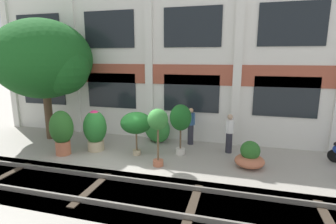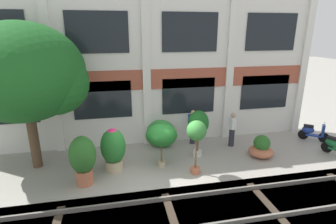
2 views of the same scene
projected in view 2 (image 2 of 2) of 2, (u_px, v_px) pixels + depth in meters
The scene contains 14 objects.
ground_plane at pixel (159, 176), 9.83m from camera, with size 80.00×80.00×0.00m, color #9E998E.
apartment_facade at pixel (145, 60), 11.82m from camera, with size 16.31×0.64×7.93m.
rail_tracks at pixel (172, 219), 7.78m from camera, with size 23.95×2.80×0.43m.
broadleaf_tree at pixel (23, 76), 9.45m from camera, with size 4.61×4.39×5.58m.
potted_plant_wide_bowl at pixel (261, 148), 11.28m from camera, with size 1.06×1.06×0.96m.
potted_plant_fluted_column at pixel (113, 148), 9.99m from camera, with size 0.96×0.96×1.72m.
potted_plant_low_pan at pixel (198, 124), 10.99m from camera, with size 0.87×0.87×2.05m.
potted_plant_terracotta_small at pixel (196, 134), 9.58m from camera, with size 0.73×0.73×2.11m.
potted_plant_tall_urn at pixel (161, 135), 10.20m from camera, with size 1.23×1.23×1.76m.
potted_plant_glazed_jar at pixel (83, 158), 9.04m from camera, with size 0.92×0.92×1.81m.
scooter_second_parked at pixel (312, 132), 12.91m from camera, with size 1.14×0.93×0.98m.
resident_by_doorway at pixel (232, 128), 12.18m from camera, with size 0.34×0.48×1.63m.
resident_watching_tracks at pixel (193, 126), 12.44m from camera, with size 0.42×0.38×1.67m.
topiary_hedge at pixel (161, 134), 12.08m from camera, with size 1.38×0.70×1.34m, color #2D7A33.
Camera 2 is at (-1.40, -8.56, 5.23)m, focal length 28.00 mm.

